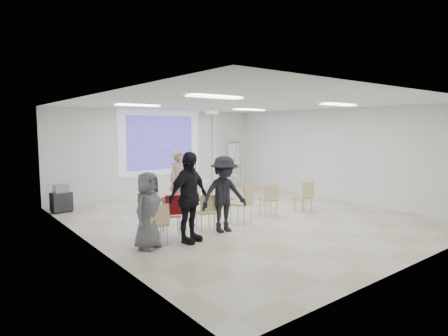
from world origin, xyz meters
TOP-DOWN VIEW (x-y plane):
  - floor at (0.00, 0.00)m, footprint 8.00×9.00m
  - ceiling at (0.00, 0.00)m, footprint 8.00×9.00m
  - wall_back at (0.00, 4.55)m, footprint 8.00×0.10m
  - wall_left at (-4.05, 0.00)m, footprint 0.10×9.00m
  - wall_right at (4.05, 0.00)m, footprint 0.10×9.00m
  - projection_halo at (0.00, 4.49)m, footprint 3.20×0.01m
  - projection_image at (0.00, 4.47)m, footprint 2.60×0.01m
  - pedestal_table at (0.32, 2.49)m, footprint 0.62×0.62m
  - player_left at (-0.73, 2.02)m, footprint 0.79×0.62m
  - player_right at (1.10, 1.99)m, footprint 0.86×0.72m
  - controller_left at (-0.55, 2.27)m, footprint 0.07×0.14m
  - controller_right at (0.92, 2.24)m, footprint 0.05×0.12m
  - chair_far_left at (-2.98, -0.86)m, footprint 0.44×0.47m
  - chair_left_mid at (-2.39, -0.38)m, footprint 0.57×0.58m
  - chair_left_inner at (-1.53, -0.51)m, footprint 0.48×0.50m
  - chair_center at (-0.42, -0.55)m, footprint 0.61×0.63m
  - chair_right_inner at (0.68, -0.34)m, footprint 0.53×0.55m
  - chair_right_far at (1.70, -0.71)m, footprint 0.48×0.51m
  - red_jacket at (-2.36, -0.53)m, footprint 0.44×0.27m
  - laptop at (-1.52, -0.42)m, footprint 0.35×0.29m
  - audience_left at (-2.32, -1.00)m, footprint 1.43×1.10m
  - audience_mid at (-1.27, -0.83)m, footprint 1.37×0.88m
  - audience_outer at (-3.17, -0.86)m, footprint 0.99×0.87m
  - flipchart_easel at (3.20, 4.22)m, footprint 0.78×0.60m
  - av_cart at (-3.66, 3.59)m, footprint 0.55×0.45m
  - ceiling_projector at (0.10, 1.49)m, footprint 0.30×0.25m
  - fluor_panel_nw at (-2.00, 2.00)m, footprint 1.20×0.30m
  - fluor_panel_ne at (2.00, 2.00)m, footprint 1.20×0.30m
  - fluor_panel_sw at (-2.00, -1.50)m, footprint 1.20×0.30m
  - fluor_panel_se at (2.00, -1.50)m, footprint 1.20×0.30m

SIDE VIEW (x-z plane):
  - floor at x=0.00m, z-range -0.10..0.00m
  - av_cart at x=-3.66m, z-range -0.03..0.76m
  - pedestal_table at x=0.32m, z-range 0.04..0.74m
  - laptop at x=-1.52m, z-range 0.44..0.46m
  - chair_left_inner at x=-1.53m, z-range 0.08..0.92m
  - chair_right_inner at x=0.68m, z-range 0.08..0.95m
  - chair_far_left at x=-2.98m, z-range 0.08..0.95m
  - chair_right_far at x=1.70m, z-range 0.08..0.97m
  - chair_left_mid at x=-2.39m, z-range 0.08..0.98m
  - chair_center at x=-0.42m, z-range 0.09..1.08m
  - red_jacket at x=-2.36m, z-range 0.51..0.93m
  - player_right at x=1.10m, z-range 0.00..1.63m
  - audience_outer at x=-3.17m, z-range 0.00..1.71m
  - player_left at x=-0.73m, z-range 0.00..1.93m
  - audience_mid at x=-1.27m, z-range 0.00..1.97m
  - audience_left at x=-2.32m, z-range 0.00..2.17m
  - controller_right at x=0.92m, z-range 1.08..1.12m
  - controller_left at x=-0.55m, z-range 1.25..1.29m
  - flipchart_easel at x=3.20m, z-range 0.43..2.24m
  - wall_back at x=0.00m, z-range 0.00..3.00m
  - wall_left at x=-4.05m, z-range 0.00..3.00m
  - wall_right at x=4.05m, z-range 0.00..3.00m
  - projection_halo at x=0.00m, z-range 0.70..3.00m
  - projection_image at x=0.00m, z-range 0.90..2.80m
  - ceiling_projector at x=0.10m, z-range 1.19..4.19m
  - fluor_panel_nw at x=-2.00m, z-range 2.96..2.98m
  - fluor_panel_ne at x=2.00m, z-range 2.96..2.98m
  - fluor_panel_sw at x=-2.00m, z-range 2.96..2.98m
  - fluor_panel_se at x=2.00m, z-range 2.96..2.98m
  - ceiling at x=0.00m, z-range 3.00..3.10m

